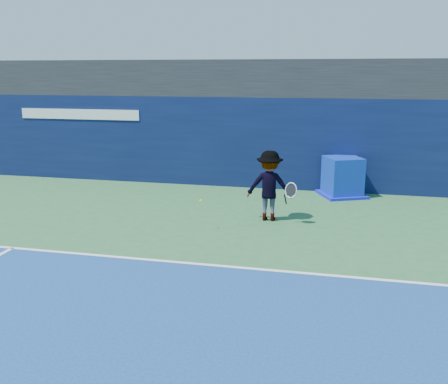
# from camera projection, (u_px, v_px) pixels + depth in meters

# --- Properties ---
(ground) EXTENTS (80.00, 80.00, 0.00)m
(ground) POSITION_uv_depth(u_px,v_px,m) (190.00, 345.00, 7.17)
(ground) COLOR #2C6336
(ground) RESTS_ON ground
(baseline) EXTENTS (24.00, 0.10, 0.01)m
(baseline) POSITION_uv_depth(u_px,v_px,m) (232.00, 267.00, 10.01)
(baseline) COLOR white
(baseline) RESTS_ON ground
(stadium_band) EXTENTS (36.00, 3.00, 1.20)m
(stadium_band) POSITION_uv_depth(u_px,v_px,m) (283.00, 78.00, 17.21)
(stadium_band) COLOR black
(stadium_band) RESTS_ON back_wall_assembly
(back_wall_assembly) EXTENTS (36.00, 1.03, 3.00)m
(back_wall_assembly) POSITION_uv_depth(u_px,v_px,m) (278.00, 142.00, 16.76)
(back_wall_assembly) COLOR #0A143A
(back_wall_assembly) RESTS_ON ground
(equipment_cart) EXTENTS (1.69, 1.69, 1.23)m
(equipment_cart) POSITION_uv_depth(u_px,v_px,m) (342.00, 178.00, 15.63)
(equipment_cart) COLOR #0B29A1
(equipment_cart) RESTS_ON ground
(tennis_player) EXTENTS (1.37, 0.76, 1.84)m
(tennis_player) POSITION_uv_depth(u_px,v_px,m) (269.00, 186.00, 13.01)
(tennis_player) COLOR white
(tennis_player) RESTS_ON ground
(tennis_ball) EXTENTS (0.06, 0.06, 0.06)m
(tennis_ball) POSITION_uv_depth(u_px,v_px,m) (201.00, 201.00, 12.20)
(tennis_ball) COLOR #CCDF18
(tennis_ball) RESTS_ON ground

